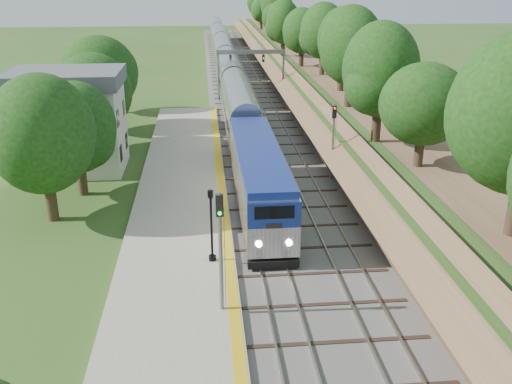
{
  "coord_description": "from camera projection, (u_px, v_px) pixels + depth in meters",
  "views": [
    {
      "loc": [
        -3.44,
        -15.16,
        15.09
      ],
      "look_at": [
        -0.5,
        16.33,
        2.8
      ],
      "focal_mm": 40.0,
      "sensor_mm": 36.0,
      "label": 1
    }
  ],
  "objects": [
    {
      "name": "signal_platform",
      "position": [
        220.0,
        239.0,
        25.3
      ],
      "size": [
        0.34,
        0.27,
        5.82
      ],
      "color": "slate",
      "rests_on": "platform"
    },
    {
      "name": "trees_behind_platform",
      "position": [
        84.0,
        148.0,
        36.41
      ],
      "size": [
        7.82,
        53.32,
        7.21
      ],
      "color": "#332316",
      "rests_on": "ground"
    },
    {
      "name": "signal_gantry",
      "position": [
        251.0,
        61.0,
        69.34
      ],
      "size": [
        8.4,
        0.38,
        6.2
      ],
      "color": "slate",
      "rests_on": "ground"
    },
    {
      "name": "trackbed",
      "position": [
        244.0,
        92.0,
        75.67
      ],
      "size": [
        9.5,
        170.0,
        0.28
      ],
      "color": "#4C4944",
      "rests_on": "ground"
    },
    {
      "name": "signal_farside",
      "position": [
        333.0,
        134.0,
        42.77
      ],
      "size": [
        0.32,
        0.25,
        5.8
      ],
      "color": "slate",
      "rests_on": "ground"
    },
    {
      "name": "lamppost_far",
      "position": [
        212.0,
        230.0,
        30.39
      ],
      "size": [
        0.4,
        0.4,
        4.07
      ],
      "color": "black",
      "rests_on": "platform"
    },
    {
      "name": "station_building",
      "position": [
        70.0,
        120.0,
        44.98
      ],
      "size": [
        8.6,
        6.6,
        8.0
      ],
      "color": "beige",
      "rests_on": "ground"
    },
    {
      "name": "platform",
      "position": [
        179.0,
        237.0,
        34.17
      ],
      "size": [
        6.4,
        68.0,
        0.38
      ],
      "primitive_type": "cube",
      "color": "gray",
      "rests_on": "ground"
    },
    {
      "name": "yellow_stripe",
      "position": [
        226.0,
        232.0,
        34.34
      ],
      "size": [
        0.55,
        68.0,
        0.01
      ],
      "primitive_type": "cube",
      "color": "gold",
      "rests_on": "platform"
    },
    {
      "name": "train",
      "position": [
        226.0,
        67.0,
        81.87
      ],
      "size": [
        2.85,
        114.36,
        4.19
      ],
      "color": "black",
      "rests_on": "trackbed"
    },
    {
      "name": "embankment",
      "position": [
        307.0,
        77.0,
        75.71
      ],
      "size": [
        10.64,
        170.0,
        11.7
      ],
      "color": "brown",
      "rests_on": "ground"
    }
  ]
}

